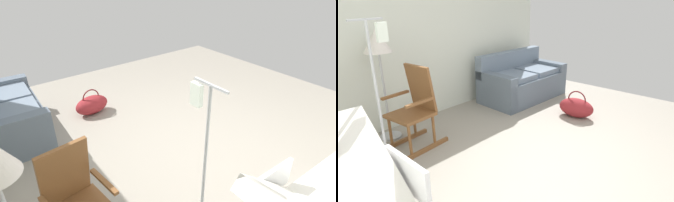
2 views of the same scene
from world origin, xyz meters
TOP-DOWN VIEW (x-y plane):
  - ground_plane at (0.00, 0.00)m, footprint 6.77×6.77m
  - back_wall at (0.00, 2.59)m, footprint 5.61×0.10m
  - couch at (1.78, 1.93)m, footprint 1.64×0.92m
  - rocking_chair at (-0.57, 1.80)m, footprint 0.80×0.55m
  - floor_lamp at (-0.70, 2.27)m, footprint 0.34×0.34m
  - duffel_bag at (1.63, 0.70)m, footprint 0.37×0.59m
  - iv_pole at (-1.33, 1.08)m, footprint 0.44×0.44m

SIDE VIEW (x-z plane):
  - ground_plane at x=0.00m, z-range 0.00..0.00m
  - duffel_bag at x=1.63m, z-range -0.06..0.37m
  - iv_pole at x=-1.33m, z-range -0.59..1.09m
  - couch at x=1.78m, z-range -0.12..0.73m
  - rocking_chair at x=-0.57m, z-range -0.02..1.03m
  - floor_lamp at x=-0.70m, z-range 0.49..1.97m
  - back_wall at x=0.00m, z-range 0.00..2.70m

